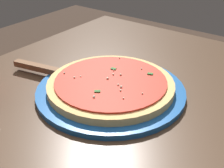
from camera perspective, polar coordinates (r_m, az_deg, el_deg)
name	(u,v)px	position (r m, az deg, el deg)	size (l,w,h in m)	color
restaurant_table	(119,150)	(0.73, 1.43, -12.38)	(0.89, 0.78, 0.73)	black
serving_plate	(112,90)	(0.66, 0.00, -1.07)	(0.32, 0.32, 0.01)	#195199
pizza	(112,83)	(0.65, 0.00, 0.11)	(0.27, 0.27, 0.02)	#DBB26B
pizza_server	(51,71)	(0.72, -11.48, 2.39)	(0.09, 0.22, 0.01)	silver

